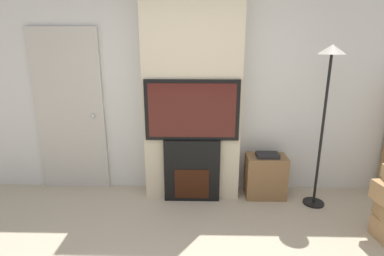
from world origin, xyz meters
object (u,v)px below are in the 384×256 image
at_px(television, 192,110).
at_px(media_stand, 265,176).
at_px(floor_lamp, 328,84).
at_px(fireplace, 192,170).

height_order(television, media_stand, television).
relative_size(floor_lamp, media_stand, 3.16).
xyz_separation_m(television, media_stand, (0.91, 0.09, -0.85)).
bearing_deg(television, floor_lamp, -3.51).
height_order(television, floor_lamp, floor_lamp).
bearing_deg(television, fireplace, 90.00).
bearing_deg(fireplace, media_stand, 5.69).
bearing_deg(media_stand, floor_lamp, -18.29).
bearing_deg(floor_lamp, television, 176.49).
xyz_separation_m(floor_lamp, media_stand, (-0.55, 0.18, -1.16)).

